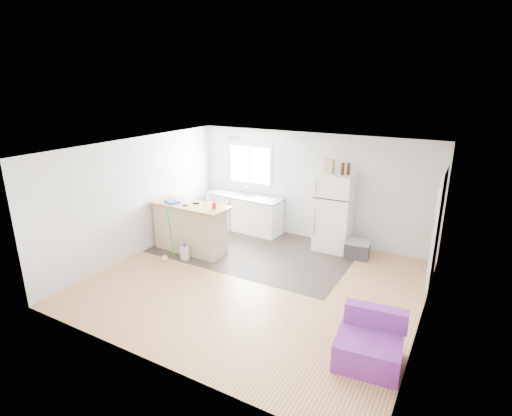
{
  "coord_description": "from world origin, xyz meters",
  "views": [
    {
      "loc": [
        3.15,
        -5.59,
        3.46
      ],
      "look_at": [
        -0.38,
        0.7,
        1.15
      ],
      "focal_mm": 28.0,
      "sensor_mm": 36.0,
      "label": 1
    }
  ],
  "objects_px": {
    "refrigerator": "(334,212)",
    "blue_tray": "(172,202)",
    "kitchen_cabinets": "(244,212)",
    "cardboard_box": "(329,166)",
    "mop": "(167,250)",
    "red_cup": "(214,205)",
    "cleaner_jug": "(185,253)",
    "cooler": "(357,249)",
    "peninsula": "(190,227)",
    "bottle_right": "(349,169)",
    "bottle_left": "(343,169)",
    "purple_seat": "(370,344)"
  },
  "relations": [
    {
      "from": "peninsula",
      "to": "bottle_left",
      "type": "distance_m",
      "value": 3.35
    },
    {
      "from": "mop",
      "to": "red_cup",
      "type": "bearing_deg",
      "value": 17.69
    },
    {
      "from": "cooler",
      "to": "cleaner_jug",
      "type": "xyz_separation_m",
      "value": [
        -3.0,
        -1.78,
        -0.05
      ]
    },
    {
      "from": "cooler",
      "to": "bottle_left",
      "type": "xyz_separation_m",
      "value": [
        -0.46,
        0.15,
        1.58
      ]
    },
    {
      "from": "kitchen_cabinets",
      "to": "peninsula",
      "type": "distance_m",
      "value": 1.67
    },
    {
      "from": "cleaner_jug",
      "to": "blue_tray",
      "type": "bearing_deg",
      "value": 138.71
    },
    {
      "from": "cooler",
      "to": "bottle_right",
      "type": "bearing_deg",
      "value": 143.57
    },
    {
      "from": "kitchen_cabinets",
      "to": "cooler",
      "type": "bearing_deg",
      "value": -2.45
    },
    {
      "from": "kitchen_cabinets",
      "to": "peninsula",
      "type": "height_order",
      "value": "kitchen_cabinets"
    },
    {
      "from": "purple_seat",
      "to": "cardboard_box",
      "type": "bearing_deg",
      "value": 112.43
    },
    {
      "from": "peninsula",
      "to": "red_cup",
      "type": "xyz_separation_m",
      "value": [
        0.62,
        0.01,
        0.57
      ]
    },
    {
      "from": "blue_tray",
      "to": "bottle_left",
      "type": "relative_size",
      "value": 1.2
    },
    {
      "from": "cleaner_jug",
      "to": "bottle_right",
      "type": "height_order",
      "value": "bottle_right"
    },
    {
      "from": "cooler",
      "to": "peninsula",
      "type": "bearing_deg",
      "value": -162.3
    },
    {
      "from": "red_cup",
      "to": "bottle_left",
      "type": "height_order",
      "value": "bottle_left"
    },
    {
      "from": "refrigerator",
      "to": "cooler",
      "type": "xyz_separation_m",
      "value": [
        0.6,
        -0.21,
        -0.63
      ]
    },
    {
      "from": "cardboard_box",
      "to": "blue_tray",
      "type": "bearing_deg",
      "value": -150.1
    },
    {
      "from": "cooler",
      "to": "kitchen_cabinets",
      "type": "bearing_deg",
      "value": 168.93
    },
    {
      "from": "blue_tray",
      "to": "mop",
      "type": "bearing_deg",
      "value": -64.09
    },
    {
      "from": "kitchen_cabinets",
      "to": "bottle_left",
      "type": "bearing_deg",
      "value": 0.1
    },
    {
      "from": "mop",
      "to": "kitchen_cabinets",
      "type": "bearing_deg",
      "value": 54.64
    },
    {
      "from": "kitchen_cabinets",
      "to": "bottle_right",
      "type": "bearing_deg",
      "value": 1.67
    },
    {
      "from": "cleaner_jug",
      "to": "mop",
      "type": "distance_m",
      "value": 0.37
    },
    {
      "from": "kitchen_cabinets",
      "to": "cardboard_box",
      "type": "bearing_deg",
      "value": 0.14
    },
    {
      "from": "bottle_right",
      "to": "cleaner_jug",
      "type": "bearing_deg",
      "value": -142.95
    },
    {
      "from": "bottle_left",
      "to": "cleaner_jug",
      "type": "bearing_deg",
      "value": -142.77
    },
    {
      "from": "peninsula",
      "to": "cardboard_box",
      "type": "bearing_deg",
      "value": 33.89
    },
    {
      "from": "peninsula",
      "to": "mop",
      "type": "xyz_separation_m",
      "value": [
        -0.11,
        -0.64,
        -0.29
      ]
    },
    {
      "from": "purple_seat",
      "to": "cardboard_box",
      "type": "distance_m",
      "value": 3.97
    },
    {
      "from": "peninsula",
      "to": "purple_seat",
      "type": "bearing_deg",
      "value": -20.12
    },
    {
      "from": "cleaner_jug",
      "to": "mop",
      "type": "xyz_separation_m",
      "value": [
        -0.28,
        -0.22,
        0.08
      ]
    },
    {
      "from": "red_cup",
      "to": "blue_tray",
      "type": "relative_size",
      "value": 0.4
    },
    {
      "from": "purple_seat",
      "to": "cardboard_box",
      "type": "relative_size",
      "value": 2.93
    },
    {
      "from": "kitchen_cabinets",
      "to": "blue_tray",
      "type": "relative_size",
      "value": 6.5
    },
    {
      "from": "cleaner_jug",
      "to": "cardboard_box",
      "type": "bearing_deg",
      "value": 30.81
    },
    {
      "from": "red_cup",
      "to": "cooler",
      "type": "bearing_deg",
      "value": 27.83
    },
    {
      "from": "cleaner_jug",
      "to": "red_cup",
      "type": "height_order",
      "value": "red_cup"
    },
    {
      "from": "cooler",
      "to": "red_cup",
      "type": "height_order",
      "value": "red_cup"
    },
    {
      "from": "red_cup",
      "to": "purple_seat",
      "type": "bearing_deg",
      "value": -25.29
    },
    {
      "from": "blue_tray",
      "to": "bottle_right",
      "type": "distance_m",
      "value": 3.68
    },
    {
      "from": "cooler",
      "to": "purple_seat",
      "type": "height_order",
      "value": "purple_seat"
    },
    {
      "from": "peninsula",
      "to": "bottle_left",
      "type": "height_order",
      "value": "bottle_left"
    },
    {
      "from": "red_cup",
      "to": "bottle_right",
      "type": "height_order",
      "value": "bottle_right"
    },
    {
      "from": "cooler",
      "to": "cardboard_box",
      "type": "distance_m",
      "value": 1.78
    },
    {
      "from": "purple_seat",
      "to": "blue_tray",
      "type": "bearing_deg",
      "value": 154.51
    },
    {
      "from": "refrigerator",
      "to": "blue_tray",
      "type": "xyz_separation_m",
      "value": [
        -2.96,
        -1.66,
        0.23
      ]
    },
    {
      "from": "red_cup",
      "to": "bottle_left",
      "type": "relative_size",
      "value": 0.48
    },
    {
      "from": "peninsula",
      "to": "blue_tray",
      "type": "relative_size",
      "value": 5.68
    },
    {
      "from": "peninsula",
      "to": "cardboard_box",
      "type": "relative_size",
      "value": 5.68
    },
    {
      "from": "cooler",
      "to": "bottle_right",
      "type": "height_order",
      "value": "bottle_right"
    }
  ]
}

